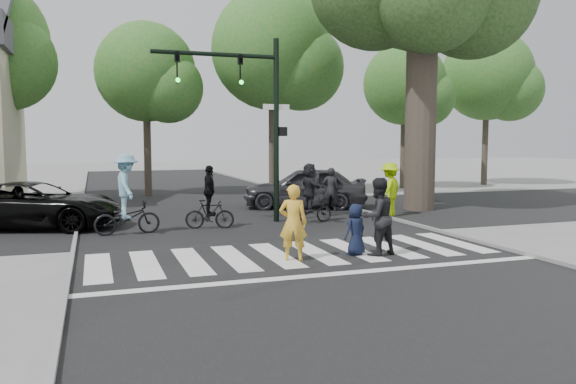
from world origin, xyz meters
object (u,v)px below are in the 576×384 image
Objects in this scene: cyclist_left at (127,200)px; car_suv at (36,205)px; cyclist_right at (310,196)px; pedestrian_child at (356,230)px; pedestrian_adult at (378,217)px; cyclist_mid at (209,203)px; traffic_signal at (251,103)px; pedestrian_woman at (293,223)px; car_grey at (305,187)px.

cyclist_left reaches higher than car_suv.
pedestrian_child is at bearing -99.47° from cyclist_right.
cyclist_left is (-4.94, 4.78, 0.40)m from pedestrian_child.
cyclist_left reaches higher than pedestrian_adult.
cyclist_mid is 5.35m from car_suv.
pedestrian_woman is at bearing -96.45° from traffic_signal.
cyclist_mid is (2.46, 0.29, -0.21)m from cyclist_left.
car_suv reaches higher than pedestrian_child.
cyclist_left is 0.45× the size of car_suv.
cyclist_right reaches higher than pedestrian_woman.
traffic_signal is at bearing -23.52° from car_grey.
pedestrian_woman is 5.22m from cyclist_mid.
pedestrian_adult is 5.41m from cyclist_right.
traffic_signal is 7.39m from car_suv.
pedestrian_child is 6.89m from cyclist_left.
traffic_signal reaches higher than car_grey.
cyclist_right is at bearing 1.61° from car_grey.
pedestrian_adult is at bearing -113.62° from car_suv.
car_suv is at bearing -52.72° from pedestrian_adult.
cyclist_mid is (-2.48, 5.07, 0.19)m from pedestrian_child.
cyclist_right is (2.47, 5.30, 0.01)m from pedestrian_woman.
cyclist_right is at bearing 4.38° from cyclist_left.
pedestrian_adult is 0.79× the size of cyclist_left.
pedestrian_adult is (2.08, -0.10, 0.05)m from pedestrian_woman.
car_suv is 9.93m from car_grey.
cyclist_right reaches higher than cyclist_mid.
traffic_signal is at bearing -100.98° from pedestrian_child.
cyclist_left is (-5.42, 4.95, 0.09)m from pedestrian_adult.
pedestrian_child is at bearing -155.55° from pedestrian_woman.
pedestrian_adult is at bearing -94.16° from cyclist_right.
cyclist_left reaches higher than pedestrian_child.
pedestrian_woman is 1.62m from pedestrian_child.
traffic_signal is 1.23× the size of car_grey.
cyclist_mid is (-2.96, 5.24, -0.12)m from pedestrian_adult.
cyclist_mid is at bearing -29.23° from car_grey.
pedestrian_adult reaches higher than pedestrian_child.
pedestrian_woman is at bearing -14.10° from pedestrian_adult.
cyclist_left is at bearing -53.85° from pedestrian_adult.
traffic_signal reaches higher than pedestrian_woman.
car_suv is at bearing -62.44° from pedestrian_child.
pedestrian_child is 0.66× the size of pedestrian_adult.
cyclist_mid is at bearing 6.80° from cyclist_left.
cyclist_left is 1.20× the size of cyclist_mid.
cyclist_mid is 6.11m from car_grey.
cyclist_right reaches higher than car_grey.
car_grey is (7.10, 4.27, -0.18)m from cyclist_left.
pedestrian_child is at bearing -44.06° from cyclist_left.
cyclist_left is at bearing -33.63° from pedestrian_woman.
cyclist_right is (1.81, -0.59, -3.02)m from traffic_signal.
cyclist_right is 0.38× the size of car_suv.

